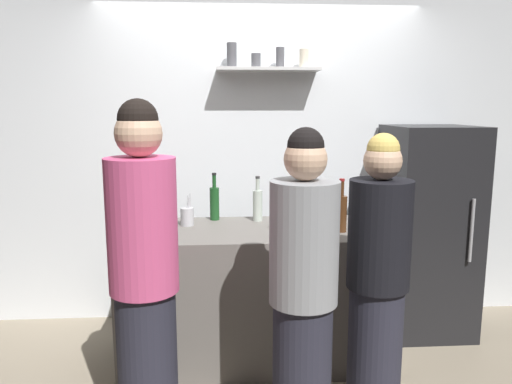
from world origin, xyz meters
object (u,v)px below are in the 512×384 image
Objects in this scene: wine_bottle_dark_glass at (289,217)px; person_blonde at (377,281)px; water_bottle_plastic at (302,216)px; person_grey_hoodie at (303,295)px; wine_bottle_amber_glass at (341,212)px; wine_bottle_green_glass at (214,202)px; person_pink_top at (144,280)px; baking_pan at (315,219)px; wine_bottle_pale_glass at (258,204)px; refrigerator at (427,230)px; utensil_holder at (187,216)px.

wine_bottle_dark_glass is 0.69m from person_blonde.
water_bottle_plastic is 0.85m from person_grey_hoodie.
wine_bottle_amber_glass is at bearing -141.81° from person_grey_hoodie.
person_pink_top is (-0.33, -1.15, -0.17)m from wine_bottle_green_glass.
wine_bottle_pale_glass reaches higher than baking_pan.
wine_bottle_pale_glass reaches higher than wine_bottle_dark_glass.
wine_bottle_green_glass is at bearing -177.02° from refrigerator.
utensil_holder is 0.51m from wine_bottle_pale_glass.
person_blonde is (0.90, -0.97, -0.27)m from wine_bottle_green_glass.
baking_pan is 0.97× the size of wine_bottle_amber_glass.
baking_pan is at bearing 116.72° from person_pink_top.
baking_pan is at bearing 142.88° from person_blonde.
wine_bottle_pale_glass is 0.18× the size of person_pink_top.
baking_pan is 0.86m from person_blonde.
wine_bottle_dark_glass reaches higher than baking_pan.
wine_bottle_green_glass is at bearing 146.05° from water_bottle_plastic.
person_grey_hoodie reaches higher than refrigerator.
person_pink_top reaches higher than wine_bottle_amber_glass.
baking_pan is 1.00× the size of wine_bottle_green_glass.
wine_bottle_dark_glass is 0.99× the size of wine_bottle_pale_glass.
person_pink_top is (-0.90, -0.76, -0.14)m from water_bottle_plastic.
refrigerator is at bearing 105.08° from person_pink_top.
baking_pan is at bearing -130.24° from person_grey_hoodie.
water_bottle_plastic reaches higher than baking_pan.
water_bottle_plastic is (0.57, -0.39, -0.02)m from wine_bottle_green_glass.
person_pink_top is at bearing -147.10° from wine_bottle_amber_glass.
person_pink_top is 1.08× the size of person_grey_hoodie.
refrigerator is at bearing 26.34° from wine_bottle_dark_glass.
person_grey_hoodie is at bearing -132.34° from refrigerator.
refrigerator is 4.66× the size of baking_pan.
wine_bottle_amber_glass is at bearing 105.66° from person_pink_top.
wine_bottle_green_glass is (-0.71, 0.15, 0.10)m from baking_pan.
water_bottle_plastic is 1.19m from person_pink_top.
wine_bottle_pale_glass is (-0.40, 0.10, 0.10)m from baking_pan.
person_grey_hoodie reaches higher than wine_bottle_green_glass.
baking_pan is at bearing 0.73° from utensil_holder.
person_blonde is (0.33, -0.58, -0.24)m from water_bottle_plastic.
baking_pan is 0.41m from wine_bottle_dark_glass.
person_blonde is (0.59, -0.91, -0.26)m from wine_bottle_pale_glass.
utensil_holder is 0.70× the size of wine_bottle_dark_glass.
refrigerator reaches higher than wine_bottle_dark_glass.
wine_bottle_dark_glass is 0.46m from wine_bottle_pale_glass.
water_bottle_plastic is (0.76, -0.22, 0.04)m from utensil_holder.
person_pink_top is (-1.95, -1.23, 0.09)m from refrigerator.
person_pink_top reaches higher than baking_pan.
wine_bottle_dark_glass is at bearing -124.66° from baking_pan.
water_bottle_plastic is at bearing 158.95° from person_blonde.
wine_bottle_dark_glass is at bearing 170.50° from person_blonde.
baking_pan is (-0.91, -0.24, 0.15)m from refrigerator.
water_bottle_plastic is 0.15× the size of person_blonde.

